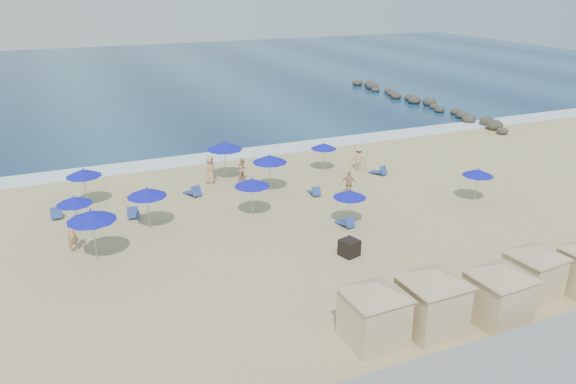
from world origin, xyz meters
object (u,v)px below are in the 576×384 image
(umbrella_3, at_px, (147,192))
(beachgoer_2, at_px, (349,183))
(rock_jetty, at_px, (420,102))
(beachgoer_1, at_px, (243,170))
(umbrella_6, at_px, (350,194))
(umbrella_7, at_px, (270,159))
(cabana_3, at_px, (535,264))
(umbrella_0, at_px, (74,200))
(cabana_0, at_px, (374,304))
(beachgoer_4, at_px, (210,170))
(umbrella_8, at_px, (324,146))
(trash_bin, at_px, (349,248))
(umbrella_1, at_px, (91,216))
(beachgoer_3, at_px, (358,159))
(cabana_1, at_px, (433,292))
(umbrella_2, at_px, (83,173))
(umbrella_4, at_px, (225,146))
(umbrella_5, at_px, (252,182))
(umbrella_9, at_px, (478,172))
(cabana_2, at_px, (499,285))
(beachgoer_0, at_px, (72,235))

(umbrella_3, distance_m, beachgoer_2, 12.50)
(rock_jetty, bearing_deg, beachgoer_1, -148.87)
(rock_jetty, xyz_separation_m, umbrella_6, (-22.40, -24.40, 1.46))
(umbrella_7, bearing_deg, cabana_3, -70.86)
(umbrella_0, xyz_separation_m, umbrella_3, (3.62, -0.98, 0.26))
(cabana_0, xyz_separation_m, umbrella_6, (4.41, 9.69, 0.23))
(umbrella_0, height_order, umbrella_7, umbrella_7)
(rock_jetty, height_order, beachgoer_4, beachgoer_4)
(umbrella_8, bearing_deg, trash_bin, -111.26)
(cabana_3, bearing_deg, beachgoer_2, 95.50)
(umbrella_6, bearing_deg, umbrella_7, 107.37)
(umbrella_6, distance_m, beachgoer_2, 4.69)
(umbrella_1, xyz_separation_m, beachgoer_3, (18.42, 6.62, -1.43))
(cabana_0, bearing_deg, cabana_1, -4.82)
(umbrella_3, bearing_deg, umbrella_2, 119.83)
(beachgoer_1, bearing_deg, umbrella_1, -173.52)
(umbrella_4, bearing_deg, beachgoer_3, -12.32)
(umbrella_5, bearing_deg, umbrella_4, 85.80)
(cabana_1, bearing_deg, umbrella_0, 128.73)
(umbrella_5, relative_size, umbrella_8, 1.12)
(umbrella_9, bearing_deg, cabana_1, -137.49)
(beachgoer_4, bearing_deg, trash_bin, -121.65)
(umbrella_7, height_order, beachgoer_1, umbrella_7)
(cabana_3, bearing_deg, umbrella_2, 132.01)
(umbrella_3, bearing_deg, cabana_0, -66.95)
(rock_jetty, xyz_separation_m, beachgoer_3, (-17.21, -16.51, 0.54))
(trash_bin, distance_m, umbrella_7, 9.95)
(umbrella_2, xyz_separation_m, umbrella_5, (8.57, -5.47, -0.03))
(rock_jetty, height_order, beachgoer_2, beachgoer_2)
(umbrella_4, distance_m, umbrella_8, 6.98)
(umbrella_3, distance_m, beachgoer_4, 7.74)
(cabana_3, height_order, umbrella_4, umbrella_4)
(rock_jetty, xyz_separation_m, beachgoer_4, (-27.52, -14.81, 0.57))
(umbrella_6, xyz_separation_m, beachgoer_4, (-5.11, 9.60, -0.89))
(cabana_2, relative_size, beachgoer_4, 2.36)
(trash_bin, bearing_deg, umbrella_2, 116.88)
(umbrella_2, bearing_deg, beachgoer_2, -17.48)
(umbrella_3, relative_size, umbrella_7, 0.97)
(cabana_1, height_order, umbrella_4, cabana_1)
(umbrella_8, bearing_deg, beachgoer_2, -98.08)
(umbrella_7, bearing_deg, cabana_1, -89.71)
(beachgoer_3, bearing_deg, cabana_0, 97.73)
(umbrella_1, bearing_deg, umbrella_8, 25.29)
(umbrella_3, xyz_separation_m, umbrella_7, (8.13, 2.68, 0.06))
(umbrella_1, distance_m, beachgoer_0, 2.17)
(cabana_0, height_order, umbrella_6, cabana_0)
(umbrella_6, height_order, beachgoer_4, umbrella_6)
(beachgoer_3, relative_size, beachgoer_4, 0.96)
(cabana_3, xyz_separation_m, beachgoer_0, (-17.71, 12.20, -0.60))
(umbrella_7, bearing_deg, umbrella_3, -161.74)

